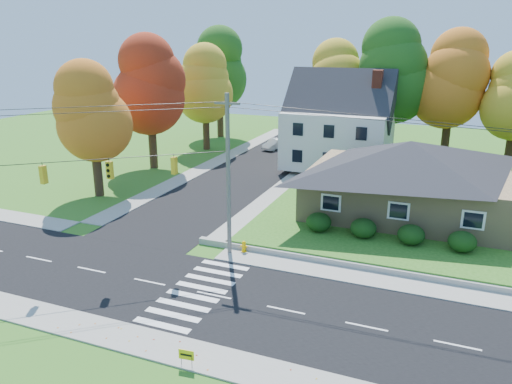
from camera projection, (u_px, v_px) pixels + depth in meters
ground at (214, 296)px, 26.31m from camera, size 120.00×120.00×0.00m
road_main at (214, 295)px, 26.31m from camera, size 90.00×8.00×0.02m
road_cross at (257, 167)px, 52.19m from camera, size 8.00×44.00×0.02m
sidewalk_north at (250, 258)px, 30.73m from camera, size 90.00×2.00×0.08m
sidewalk_south at (163, 347)px, 21.87m from camera, size 90.00×2.00×0.08m
lawn at (475, 203)px, 40.18m from camera, size 30.00×30.00×0.50m
ranch_house at (408, 176)px, 36.65m from camera, size 14.60×10.60×5.40m
colonial_house at (339, 126)px, 49.73m from camera, size 10.40×8.40×9.60m
hedge_row at (387, 231)px, 31.97m from camera, size 10.70×1.70×1.27m
traffic_infrastructure at (221, 195)px, 26.03m from camera, size 38.10×10.66×10.00m
tree_lot_0 at (335, 82)px, 54.66m from camera, size 6.72×6.72×12.51m
tree_lot_1 at (390, 72)px, 51.25m from camera, size 7.84×7.84×14.60m
tree_lot_2 at (452, 80)px, 50.18m from camera, size 7.28×7.28×13.56m
tree_west_0 at (92, 112)px, 40.89m from camera, size 6.16×6.16×11.47m
tree_west_1 at (149, 85)px, 49.71m from camera, size 7.28×7.28×13.56m
tree_west_2 at (205, 84)px, 58.40m from camera, size 6.72×6.72×12.51m
tree_west_3 at (219, 68)px, 65.82m from camera, size 7.84×7.84×14.60m
white_car at (275, 144)px, 60.45m from camera, size 2.21×4.00×1.25m
fire_hydrant at (244, 247)px, 31.44m from camera, size 0.45×0.35×0.80m
yard_sign at (186, 355)px, 20.39m from camera, size 0.67×0.10×0.84m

